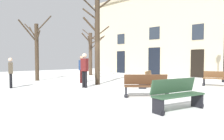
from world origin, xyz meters
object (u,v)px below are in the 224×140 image
object	(u,v)px
tree_right_of_center	(36,49)
bench_far_corner	(146,79)
tree_near_facade	(96,48)
person_strolling	(11,71)
bench_back_to_back_left	(146,85)
person_by_shop_door	(82,68)
tree_foreground	(91,52)
person_near_bench	(85,68)
bench_facing_shops	(221,79)
tree_left_of_center	(97,36)
bench_near_center_tree	(177,94)

from	to	relation	value
tree_right_of_center	bench_far_corner	bearing A→B (deg)	19.74
tree_near_facade	person_strolling	distance (m)	7.88
bench_back_to_back_left	person_by_shop_door	bearing A→B (deg)	122.64
bench_far_corner	person_by_shop_door	world-z (taller)	person_by_shop_door
tree_foreground	tree_near_facade	xyz separation A→B (m)	(2.32, -1.26, 0.22)
bench_far_corner	person_near_bench	bearing A→B (deg)	-66.02
bench_facing_shops	tree_foreground	bearing A→B (deg)	165.10
tree_right_of_center	tree_left_of_center	world-z (taller)	tree_left_of_center
tree_near_facade	bench_facing_shops	bearing A→B (deg)	6.10
tree_right_of_center	bench_far_corner	xyz separation A→B (m)	(7.53, 2.70, -1.79)
person_near_bench	bench_far_corner	bearing A→B (deg)	-137.79
tree_right_of_center	bench_near_center_tree	xyz separation A→B (m)	(11.43, -1.05, -1.76)
bench_near_center_tree	person_near_bench	size ratio (longest dim) A/B	1.02
tree_foreground	tree_left_of_center	distance (m)	7.70
tree_foreground	tree_left_of_center	world-z (taller)	tree_left_of_center
bench_near_center_tree	bench_back_to_back_left	size ratio (longest dim) A/B	1.15
tree_foreground	bench_far_corner	bearing A→B (deg)	-20.31
tree_foreground	tree_near_facade	bearing A→B (deg)	-28.50
tree_right_of_center	bench_facing_shops	size ratio (longest dim) A/B	2.39
tree_near_facade	bench_near_center_tree	size ratio (longest dim) A/B	2.65
tree_right_of_center	bench_back_to_back_left	size ratio (longest dim) A/B	2.82
tree_left_of_center	tree_near_facade	bearing A→B (deg)	140.01
tree_foreground	person_near_bench	distance (m)	9.08
tree_foreground	person_near_bench	world-z (taller)	tree_foreground
tree_foreground	bench_facing_shops	world-z (taller)	tree_foreground
bench_near_center_tree	person_strolling	world-z (taller)	person_strolling
tree_right_of_center	person_by_shop_door	bearing A→B (deg)	22.73
tree_right_of_center	bench_facing_shops	distance (m)	11.97
bench_near_center_tree	tree_right_of_center	bearing A→B (deg)	97.61
tree_right_of_center	bench_far_corner	world-z (taller)	tree_right_of_center
tree_foreground	person_strolling	size ratio (longest dim) A/B	2.51
bench_near_center_tree	bench_far_corner	xyz separation A→B (m)	(-3.91, 3.75, -0.02)
bench_back_to_back_left	bench_far_corner	xyz separation A→B (m)	(-1.89, 2.55, -0.00)
tree_foreground	person_strolling	xyz separation A→B (m)	(4.20, -8.75, -1.32)
tree_left_of_center	person_strolling	world-z (taller)	tree_left_of_center
person_near_bench	person_strolling	bearing A→B (deg)	38.61
tree_near_facade	bench_facing_shops	distance (m)	9.66
bench_back_to_back_left	bench_facing_shops	bearing A→B (deg)	35.06
bench_near_center_tree	person_strolling	size ratio (longest dim) A/B	1.17
tree_right_of_center	tree_near_facade	size ratio (longest dim) A/B	0.92
bench_facing_shops	tree_right_of_center	bearing A→B (deg)	-164.63
bench_near_center_tree	bench_back_to_back_left	bearing A→B (deg)	72.17
tree_right_of_center	bench_back_to_back_left	bearing A→B (deg)	0.91
person_strolling	tree_right_of_center	bearing A→B (deg)	154.45
tree_near_facade	bench_far_corner	distance (m)	7.16
bench_far_corner	person_near_bench	world-z (taller)	person_near_bench
bench_near_center_tree	bench_facing_shops	xyz separation A→B (m)	(-1.09, 6.79, -0.04)
tree_left_of_center	tree_near_facade	world-z (taller)	tree_left_of_center
person_strolling	person_by_shop_door	size ratio (longest dim) A/B	0.93
tree_right_of_center	tree_left_of_center	distance (m)	5.09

